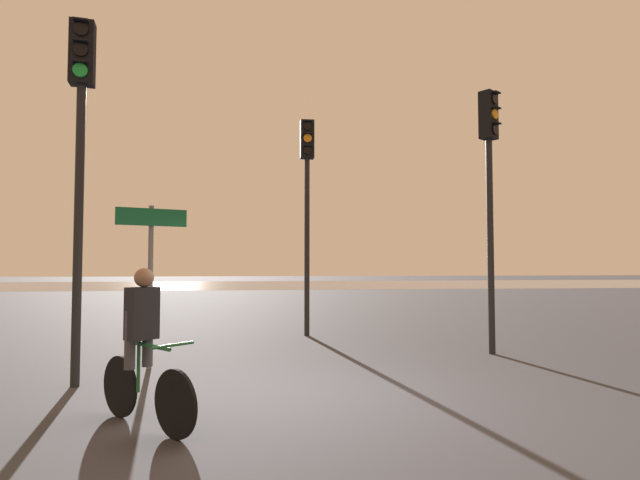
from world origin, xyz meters
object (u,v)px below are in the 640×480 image
object	(u,v)px
direction_sign_post	(151,262)
cyclist	(143,346)
traffic_light_center	(307,187)
traffic_light_near_left	(80,133)
traffic_light_near_right	(490,172)

from	to	relation	value
direction_sign_post	cyclist	distance (m)	3.06
traffic_light_center	cyclist	xyz separation A→B (m)	(-2.21, -6.20, -2.64)
cyclist	traffic_light_near_left	bearing A→B (deg)	-97.20
traffic_light_near_right	cyclist	bearing A→B (deg)	-2.98
traffic_light_near_left	traffic_light_near_right	world-z (taller)	traffic_light_near_left
traffic_light_near_left	direction_sign_post	distance (m)	2.21
traffic_light_near_left	direction_sign_post	bearing A→B (deg)	-133.91
traffic_light_center	cyclist	distance (m)	7.09
traffic_light_near_left	traffic_light_near_right	bearing A→B (deg)	-175.34
cyclist	direction_sign_post	bearing A→B (deg)	-122.07
traffic_light_center	direction_sign_post	xyz separation A→B (m)	(-2.79, -3.33, -1.77)
traffic_light_near_right	traffic_light_center	world-z (taller)	traffic_light_center
traffic_light_center	traffic_light_near_left	bearing A→B (deg)	50.77
cyclist	traffic_light_center	bearing A→B (deg)	-153.04
direction_sign_post	traffic_light_near_right	bearing A→B (deg)	163.91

